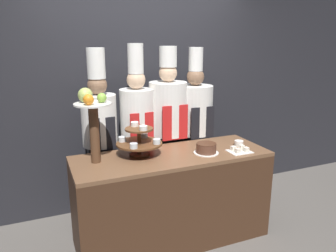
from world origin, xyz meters
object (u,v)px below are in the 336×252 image
tiered_stand (139,140)px  chef_left (100,134)px  fruit_pedestal (92,114)px  chef_center_left (137,129)px  chef_right (194,125)px  cake_square_tray (240,150)px  cup_white (239,143)px  chef_center_right (168,125)px  cake_round (206,148)px

tiered_stand → chef_left: 0.51m
tiered_stand → fruit_pedestal: size_ratio=0.66×
chef_left → chef_center_left: bearing=-0.0°
chef_right → chef_left: bearing=180.0°
chef_right → cake_square_tray: bearing=-80.6°
cup_white → chef_right: size_ratio=0.05×
fruit_pedestal → chef_center_left: 0.76m
cake_square_tray → chef_right: bearing=99.4°
fruit_pedestal → chef_right: size_ratio=0.35×
chef_center_right → chef_right: chef_center_right is taller
cup_white → chef_center_right: (-0.54, 0.56, 0.11)m
cake_square_tray → chef_left: (-1.18, 0.71, 0.10)m
cup_white → chef_left: bearing=156.6°
tiered_stand → cake_square_tray: tiered_stand is taller
tiered_stand → chef_left: size_ratio=0.23×
cake_round → chef_left: bearing=144.3°
cake_square_tray → chef_center_right: chef_center_right is taller
cake_round → chef_center_right: 0.64m
tiered_stand → chef_left: bearing=122.6°
cake_round → chef_right: chef_right is taller
chef_right → cake_round: bearing=-107.4°
chef_center_right → cake_round: bearing=-78.5°
cake_round → cup_white: 0.42m
tiered_stand → chef_right: size_ratio=0.23×
cup_white → chef_right: (-0.22, 0.56, 0.08)m
tiered_stand → chef_center_left: bearing=74.8°
cake_round → fruit_pedestal: bearing=170.0°
chef_left → cake_round: bearing=-35.7°
tiered_stand → chef_right: 0.90m
cake_square_tray → chef_center_left: size_ratio=0.11×
cup_white → chef_center_left: size_ratio=0.05×
tiered_stand → chef_right: chef_right is taller
cup_white → chef_left: (-1.28, 0.56, 0.09)m
fruit_pedestal → chef_right: chef_right is taller
cake_square_tray → cup_white: bearing=57.6°
cup_white → chef_center_left: 1.06m
cup_white → chef_left: size_ratio=0.05×
fruit_pedestal → cake_round: (1.01, -0.18, -0.38)m
chef_left → chef_right: (1.07, -0.00, -0.01)m
cake_round → cake_square_tray: size_ratio=1.11×
cake_round → cup_white: (0.41, 0.07, -0.02)m
chef_center_right → chef_left: bearing=180.0°
cup_white → chef_center_left: (-0.89, 0.56, 0.10)m
chef_center_left → chef_center_right: (0.35, -0.00, 0.01)m
cup_white → chef_center_right: bearing=134.3°
cup_white → fruit_pedestal: bearing=175.6°
fruit_pedestal → chef_center_right: bearing=26.8°
chef_center_left → chef_center_right: 0.35m
fruit_pedestal → cake_square_tray: 1.41m
chef_center_left → chef_center_right: size_ratio=1.02×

